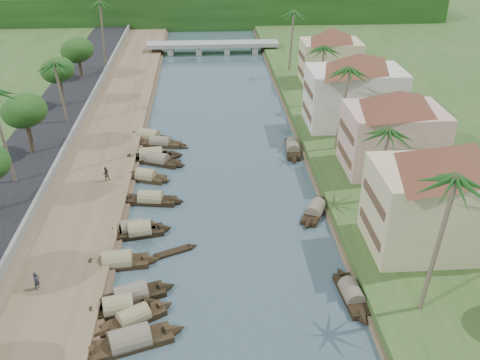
{
  "coord_description": "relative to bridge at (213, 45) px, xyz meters",
  "views": [
    {
      "loc": [
        -1.78,
        -42.42,
        30.57
      ],
      "look_at": [
        1.76,
        10.47,
        2.0
      ],
      "focal_mm": 40.0,
      "sensor_mm": 36.0,
      "label": 1
    }
  ],
  "objects": [
    {
      "name": "sampan_5",
      "position": [
        -8.89,
        -68.83,
        -1.31
      ],
      "size": [
        6.9,
        2.9,
        2.16
      ],
      "rotation": [
        0.0,
        0.0,
        0.19
      ],
      "color": "black",
      "rests_on": "ground"
    },
    {
      "name": "sampan_14",
      "position": [
        10.06,
        -79.72,
        -1.32
      ],
      "size": [
        2.05,
        7.82,
        1.92
      ],
      "rotation": [
        0.0,
        0.0,
        1.65
      ],
      "color": "black",
      "rests_on": "ground"
    },
    {
      "name": "right_bank",
      "position": [
        19.0,
        -52.0,
        -1.12
      ],
      "size": [
        16.0,
        180.0,
        1.2
      ],
      "primitive_type": "cube",
      "color": "#2B4C1E",
      "rests_on": "ground"
    },
    {
      "name": "palm_0",
      "position": [
        15.0,
        -82.59,
        11.03
      ],
      "size": [
        3.2,
        3.2,
        13.41
      ],
      "color": "#6F5F4A",
      "rests_on": "ground"
    },
    {
      "name": "sampan_8",
      "position": [
        -9.27,
        -57.05,
        -1.31
      ],
      "size": [
        6.62,
        3.6,
        2.04
      ],
      "rotation": [
        0.0,
        0.0,
        -0.34
      ],
      "color": "black",
      "rests_on": "ground"
    },
    {
      "name": "sampan_12",
      "position": [
        -8.25,
        -47.24,
        -1.32
      ],
      "size": [
        7.97,
        2.95,
        1.91
      ],
      "rotation": [
        0.0,
        0.0,
        -0.2
      ],
      "color": "black",
      "rests_on": "ground"
    },
    {
      "name": "building_far",
      "position": [
        18.99,
        -44.0,
        4.66
      ],
      "size": [
        15.59,
        15.59,
        10.2
      ],
      "color": "white",
      "rests_on": "right_bank"
    },
    {
      "name": "sampan_11",
      "position": [
        -9.14,
        -51.45,
        -1.3
      ],
      "size": [
        8.79,
        2.87,
        2.45
      ],
      "rotation": [
        0.0,
        0.0,
        0.11
      ],
      "color": "black",
      "rests_on": "ground"
    },
    {
      "name": "tree_4",
      "position": [
        -24.0,
        -33.93,
        5.14
      ],
      "size": [
        4.43,
        4.43,
        7.39
      ],
      "color": "#4B3B2B",
      "rests_on": "ground"
    },
    {
      "name": "building_near",
      "position": [
        18.99,
        -74.0,
        4.66
      ],
      "size": [
        14.85,
        14.85,
        10.2
      ],
      "color": "#D0BA8B",
      "rests_on": "right_bank"
    },
    {
      "name": "palm_3",
      "position": [
        16.0,
        -35.82,
        8.36
      ],
      "size": [
        3.2,
        3.2,
        10.64
      ],
      "color": "#6F5F4A",
      "rests_on": "ground"
    },
    {
      "name": "road",
      "position": [
        -24.5,
        -52.0,
        -1.02
      ],
      "size": [
        8.0,
        180.0,
        1.4
      ],
      "primitive_type": "cube",
      "color": "black",
      "rests_on": "ground"
    },
    {
      "name": "building_distant",
      "position": [
        19.99,
        -24.0,
        4.16
      ],
      "size": [
        12.62,
        12.62,
        9.2
      ],
      "color": "#D0BA8B",
      "rests_on": "right_bank"
    },
    {
      "name": "tree_5",
      "position": [
        -24.0,
        -19.56,
        4.45
      ],
      "size": [
        5.05,
        5.05,
        6.92
      ],
      "color": "#4B3B2B",
      "rests_on": "ground"
    },
    {
      "name": "tree_3",
      "position": [
        -24.0,
        -51.26,
        5.25
      ],
      "size": [
        4.92,
        4.92,
        7.69
      ],
      "color": "#4B3B2B",
      "rests_on": "ground"
    },
    {
      "name": "sampan_0",
      "position": [
        -8.12,
        -83.95,
        -1.3
      ],
      "size": [
        9.08,
        4.52,
        2.34
      ],
      "rotation": [
        0.0,
        0.0,
        0.32
      ],
      "color": "black",
      "rests_on": "ground"
    },
    {
      "name": "person_far",
      "position": [
        -13.75,
        -58.32,
        -0.06
      ],
      "size": [
        1.03,
        0.94,
        1.73
      ],
      "primitive_type": "imported",
      "rotation": [
        0.0,
        0.0,
        3.55
      ],
      "color": "#383727",
      "rests_on": "left_bank"
    },
    {
      "name": "ground",
      "position": [
        -0.0,
        -72.0,
        -1.72
      ],
      "size": [
        220.0,
        220.0,
        0.0
      ],
      "primitive_type": "plane",
      "color": "#384D54",
      "rests_on": "ground"
    },
    {
      "name": "canoe_2",
      "position": [
        -6.9,
        -47.25,
        -1.62
      ],
      "size": [
        5.67,
        3.32,
        0.85
      ],
      "rotation": [
        0.0,
        0.0,
        -0.45
      ],
      "color": "black",
      "rests_on": "ground"
    },
    {
      "name": "sampan_13",
      "position": [
        -9.89,
        -45.04,
        -1.31
      ],
      "size": [
        7.95,
        4.75,
        2.19
      ],
      "rotation": [
        0.0,
        0.0,
        -0.42
      ],
      "color": "black",
      "rests_on": "ground"
    },
    {
      "name": "palm_2",
      "position": [
        15.0,
        -52.12,
        9.82
      ],
      "size": [
        3.2,
        3.2,
        12.14
      ],
      "color": "#6F5F4A",
      "rests_on": "ground"
    },
    {
      "name": "left_bank",
      "position": [
        -16.0,
        -52.0,
        -1.32
      ],
      "size": [
        10.0,
        180.0,
        0.8
      ],
      "primitive_type": "cube",
      "color": "brown",
      "rests_on": "ground"
    },
    {
      "name": "tree_6",
      "position": [
        24.0,
        -42.94,
        4.05
      ],
      "size": [
        5.02,
        5.02,
        6.71
      ],
      "color": "#4B3B2B",
      "rests_on": "ground"
    },
    {
      "name": "sampan_7",
      "position": [
        -8.28,
        -62.51,
        -1.31
      ],
      "size": [
        7.91,
        2.68,
        2.09
      ],
      "rotation": [
        0.0,
        0.0,
        -0.15
      ],
      "color": "black",
      "rests_on": "ground"
    },
    {
      "name": "sampan_16",
      "position": [
        9.58,
        -50.18,
        -1.31
      ],
      "size": [
        2.25,
        8.66,
        2.1
      ],
      "rotation": [
        0.0,
        0.0,
        1.49
      ],
      "color": "black",
      "rests_on": "ground"
    },
    {
      "name": "palm_1",
      "position": [
        16.0,
        -65.43,
        7.43
      ],
      "size": [
        3.2,
        3.2,
        9.67
      ],
      "color": "#6F5F4A",
      "rests_on": "ground"
    },
    {
      "name": "building_mid",
      "position": [
        19.99,
        -58.0,
        4.41
      ],
      "size": [
        14.11,
        14.11,
        9.7
      ],
      "color": "beige",
      "rests_on": "right_bank"
    },
    {
      "name": "sampan_1",
      "position": [
        -9.53,
        -80.07,
        -1.31
      ],
      "size": [
        7.29,
        3.03,
        2.13
      ],
      "rotation": [
        0.0,
        0.0,
        0.2
      ],
      "color": "black",
      "rests_on": "ground"
    },
    {
      "name": "palm_8",
      "position": [
        -20.5,
        -13.78,
        11.25
      ],
      "size": [
        3.2,
        3.2,
        13.44
      ],
      "color": "#6F5F4A",
      "rests_on": "ground"
    },
    {
      "name": "sampan_2",
      "position": [
        -8.12,
        -81.43,
        -1.31
      ],
      "size": [
        6.95,
        4.94,
        1.95
      ],
      "rotation": [
        0.0,
        0.0,
        0.54
      ],
      "color": "black",
      "rests_on": "ground"
    },
    {
      "name": "treeline",
      "position": [
        -0.0,
        28.0,
        2.28
      ],
      "size": [
        120.0,
        14.0,
        8.0
      ],
      "color": "#17390F",
      "rests_on": "ground"
    },
    {
      "name": "sampan_3",
      "position": [
        -8.64,
        -78.67,
        -1.31
      ],
      "size": [
        8.08,
        4.3,
        2.16
      ],
      "rotation": [
        0.0,
        0.0,
        0.35
      ],
      "color": "black",
      "rests_on": "ground"
    },
    {
      "name": "sampan_9",
      "position": [
        -8.29,
        -52.59,
        -1.31
      ],
      "size": [
        8.21,
        4.82,
        2.11
      ],
      "rotation": [
        0.0,
        0.0,
        -0.42
      ],
      "color": "black",
      "rests_on": "ground"
    },
    {
      "name": "person_near",
      "position": [
        -16.58,
        -77.66,
        -0.08
      ],
      "size": [
        0.63,
        0.73,
        1.69
      ],
      "primitive_type": "imported",
      "rotation": [
        0.0,
        0.0,
        1.13
      ],
      "color": "#2B2D34",
      "rests_on": "left_bank"
    },
    {
      "name": "canoe_1",
      "position": [
        -5.4,
        -72.2,
        -1.62
      ],
      "size": [
        5.03,
        2.87,
        0.83
      ],
      "rotation": [
        0.0,
        0.0,
        0.42
      ],
      "color": "black",
      "rests_on": "ground"
    },
    {
      "name": "sampan_6",
      "position": [
        -9.71,
        -68.3,
        -1.31
      ],
      "size": [
        6.6,
        2.84,
        1.97
      ],
      "rotation": [
        0.0,
        0.0,
        0.22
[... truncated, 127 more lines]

